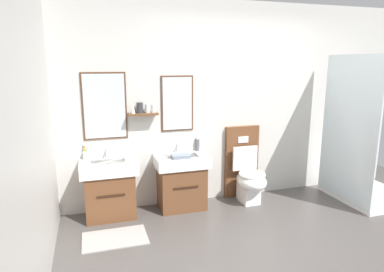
{
  "coord_description": "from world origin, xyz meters",
  "views": [
    {
      "loc": [
        -1.95,
        -2.57,
        1.85
      ],
      "look_at": [
        -0.76,
        1.3,
        0.97
      ],
      "focal_mm": 31.68,
      "sensor_mm": 36.0,
      "label": 1
    }
  ],
  "objects_px": {
    "toilet": "(246,174)",
    "shower_tray": "(363,172)",
    "soap_dispenser": "(197,145)",
    "vanity_sink_left": "(110,187)",
    "toothbrush_cup": "(86,155)",
    "vanity_sink_right": "(181,180)",
    "folded_hand_towel": "(181,156)"
  },
  "relations": [
    {
      "from": "vanity_sink_right",
      "to": "toilet",
      "type": "relative_size",
      "value": 0.71
    },
    {
      "from": "shower_tray",
      "to": "vanity_sink_left",
      "type": "bearing_deg",
      "value": 172.07
    },
    {
      "from": "vanity_sink_left",
      "to": "soap_dispenser",
      "type": "xyz_separation_m",
      "value": [
        1.16,
        0.16,
        0.41
      ]
    },
    {
      "from": "vanity_sink_left",
      "to": "soap_dispenser",
      "type": "distance_m",
      "value": 1.24
    },
    {
      "from": "vanity_sink_right",
      "to": "toilet",
      "type": "distance_m",
      "value": 0.91
    },
    {
      "from": "folded_hand_towel",
      "to": "shower_tray",
      "type": "bearing_deg",
      "value": -7.82
    },
    {
      "from": "toilet",
      "to": "soap_dispenser",
      "type": "distance_m",
      "value": 0.78
    },
    {
      "from": "folded_hand_towel",
      "to": "shower_tray",
      "type": "xyz_separation_m",
      "value": [
        2.48,
        -0.34,
        -0.33
      ]
    },
    {
      "from": "toothbrush_cup",
      "to": "folded_hand_towel",
      "type": "height_order",
      "value": "toothbrush_cup"
    },
    {
      "from": "toilet",
      "to": "soap_dispenser",
      "type": "height_order",
      "value": "toilet"
    },
    {
      "from": "vanity_sink_left",
      "to": "vanity_sink_right",
      "type": "bearing_deg",
      "value": 0.0
    },
    {
      "from": "toothbrush_cup",
      "to": "soap_dispenser",
      "type": "relative_size",
      "value": 1.05
    },
    {
      "from": "vanity_sink_left",
      "to": "soap_dispenser",
      "type": "bearing_deg",
      "value": 7.63
    },
    {
      "from": "toilet",
      "to": "shower_tray",
      "type": "bearing_deg",
      "value": -16.42
    },
    {
      "from": "vanity_sink_right",
      "to": "folded_hand_towel",
      "type": "bearing_deg",
      "value": -107.81
    },
    {
      "from": "toothbrush_cup",
      "to": "soap_dispenser",
      "type": "distance_m",
      "value": 1.42
    },
    {
      "from": "vanity_sink_left",
      "to": "folded_hand_towel",
      "type": "distance_m",
      "value": 0.94
    },
    {
      "from": "soap_dispenser",
      "to": "shower_tray",
      "type": "height_order",
      "value": "shower_tray"
    },
    {
      "from": "toothbrush_cup",
      "to": "folded_hand_towel",
      "type": "xyz_separation_m",
      "value": [
        1.11,
        -0.27,
        -0.03
      ]
    },
    {
      "from": "vanity_sink_right",
      "to": "soap_dispenser",
      "type": "xyz_separation_m",
      "value": [
        0.26,
        0.16,
        0.41
      ]
    },
    {
      "from": "vanity_sink_left",
      "to": "toothbrush_cup",
      "type": "distance_m",
      "value": 0.49
    },
    {
      "from": "vanity_sink_right",
      "to": "folded_hand_towel",
      "type": "distance_m",
      "value": 0.38
    },
    {
      "from": "shower_tray",
      "to": "folded_hand_towel",
      "type": "bearing_deg",
      "value": 172.18
    },
    {
      "from": "toilet",
      "to": "folded_hand_towel",
      "type": "height_order",
      "value": "toilet"
    },
    {
      "from": "toilet",
      "to": "folded_hand_towel",
      "type": "bearing_deg",
      "value": -173.44
    },
    {
      "from": "vanity_sink_right",
      "to": "soap_dispenser",
      "type": "distance_m",
      "value": 0.51
    },
    {
      "from": "shower_tray",
      "to": "toothbrush_cup",
      "type": "bearing_deg",
      "value": 170.35
    },
    {
      "from": "soap_dispenser",
      "to": "folded_hand_towel",
      "type": "distance_m",
      "value": 0.42
    },
    {
      "from": "vanity_sink_right",
      "to": "shower_tray",
      "type": "xyz_separation_m",
      "value": [
        2.44,
        -0.46,
        0.02
      ]
    },
    {
      "from": "toothbrush_cup",
      "to": "folded_hand_towel",
      "type": "relative_size",
      "value": 0.9
    },
    {
      "from": "shower_tray",
      "to": "soap_dispenser",
      "type": "bearing_deg",
      "value": 164.06
    },
    {
      "from": "toilet",
      "to": "folded_hand_towel",
      "type": "relative_size",
      "value": 4.55
    }
  ]
}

